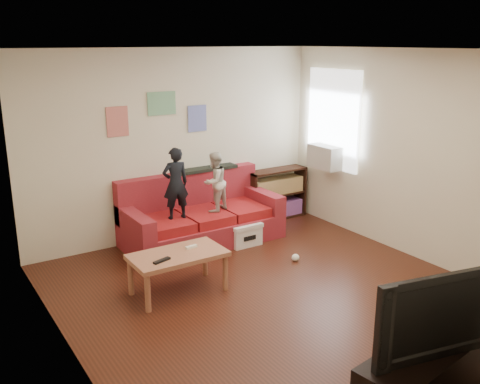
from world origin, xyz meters
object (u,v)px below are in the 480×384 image
child_b (215,182)px  tv_stand (426,377)px  coffee_table (178,259)px  bookshelf (276,196)px  television (433,309)px  file_box (243,233)px  child_a (176,183)px  sofa (200,218)px

child_b → tv_stand: size_ratio=0.63×
coffee_table → bookshelf: size_ratio=1.06×
television → tv_stand: bearing=0.0°
coffee_table → tv_stand: tv_stand is taller
child_b → file_box: size_ratio=1.82×
child_a → bookshelf: bearing=-161.1°
child_b → child_a: bearing=-22.7°
sofa → bookshelf: 1.54m
child_b → bookshelf: child_b is taller
coffee_table → file_box: bearing=30.7°
television → coffee_table: bearing=116.4°
television → bookshelf: bearing=79.5°
coffee_table → file_box: coffee_table is taller
sofa → television: television is taller
sofa → tv_stand: size_ratio=1.66×
child_a → tv_stand: bearing=100.1°
television → child_b: bearing=95.8°
sofa → coffee_table: size_ratio=2.09×
bookshelf → file_box: size_ratio=2.18×
child_a → child_b: (0.60, 0.00, -0.07)m
sofa → child_b: (0.15, -0.18, 0.56)m
sofa → coffee_table: bearing=-127.2°
child_a → sofa: bearing=-151.3°
coffee_table → tv_stand: (0.74, -2.83, -0.16)m
sofa → child_b: 0.61m
child_b → tv_stand: bearing=61.3°
file_box → tv_stand: size_ratio=0.34×
child_a → file_box: size_ratio=2.10×
bookshelf → tv_stand: size_ratio=0.75×
coffee_table → bookshelf: bookshelf is taller
child_a → coffee_table: 1.39m
child_a → bookshelf: child_a is taller
child_a → tv_stand: (0.18, -3.98, -0.70)m
child_a → coffee_table: child_a is taller
file_box → sofa: bearing=132.4°
sofa → television: bearing=-93.7°
child_a → television: (0.18, -3.98, -0.11)m
tv_stand → bookshelf: bearing=59.6°
bookshelf → file_box: bookshelf is taller
child_b → coffee_table: 1.70m
file_box → tv_stand: (-0.70, -3.69, 0.09)m
child_b → coffee_table: child_b is taller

